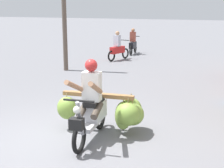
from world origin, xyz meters
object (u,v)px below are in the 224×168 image
Objects in this scene: motorbike_main_loaded at (108,110)px; motorbike_distant_ahead_right at (118,48)px; motorbike_distant_ahead_left at (133,44)px; utility_pole at (64,6)px.

motorbike_main_loaded is 9.36m from motorbike_distant_ahead_right.
motorbike_main_loaded is at bearing -71.73° from motorbike_distant_ahead_left.
motorbike_distant_ahead_right is at bearing 74.30° from utility_pole.
motorbike_distant_ahead_right is (0.05, -2.20, 0.00)m from motorbike_distant_ahead_left.
utility_pole reaches higher than motorbike_main_loaded.
motorbike_distant_ahead_right is at bearing 112.20° from motorbike_main_loaded.
utility_pole reaches higher than motorbike_distant_ahead_left.
motorbike_distant_ahead_left is 0.32× the size of utility_pole.
utility_pole is at bearing -105.70° from motorbike_distant_ahead_right.
utility_pole is at bearing 129.20° from motorbike_main_loaded.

